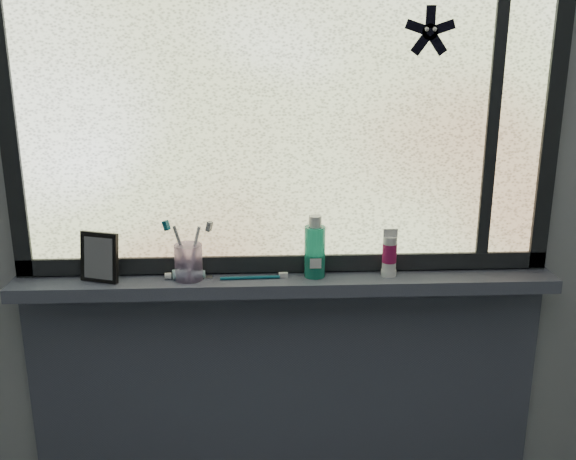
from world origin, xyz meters
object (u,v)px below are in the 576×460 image
at_px(toothbrush_cup, 189,262).
at_px(cream_tube, 390,251).
at_px(vanity_mirror, 99,257).
at_px(mouthwash_bottle, 315,247).

xyz_separation_m(toothbrush_cup, cream_tube, (0.59, 0.00, 0.02)).
bearing_deg(cream_tube, vanity_mirror, -179.84).
xyz_separation_m(vanity_mirror, toothbrush_cup, (0.26, -0.00, -0.02)).
distance_m(toothbrush_cup, cream_tube, 0.59).
xyz_separation_m(mouthwash_bottle, cream_tube, (0.22, -0.00, -0.02)).
height_order(mouthwash_bottle, cream_tube, mouthwash_bottle).
distance_m(toothbrush_cup, mouthwash_bottle, 0.37).
distance_m(vanity_mirror, cream_tube, 0.85).
bearing_deg(cream_tube, mouthwash_bottle, 178.89).
height_order(vanity_mirror, toothbrush_cup, vanity_mirror).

